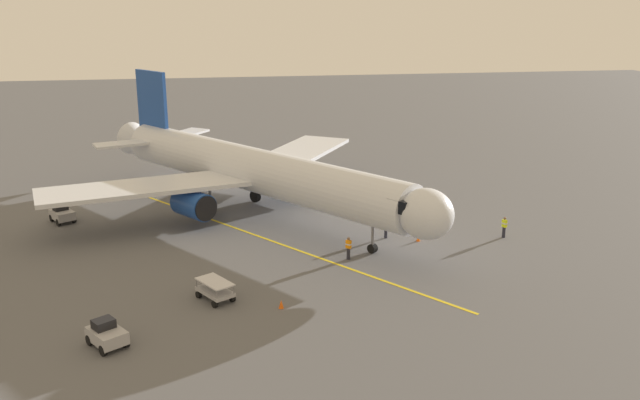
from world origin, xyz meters
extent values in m
plane|color=#565659|center=(0.00, 0.00, 0.00)|extent=(220.00, 220.00, 0.00)
cube|color=yellow|center=(-0.89, 6.73, 0.01)|extent=(23.92, 32.35, 0.01)
cylinder|color=silver|center=(-0.89, 0.73, 4.10)|extent=(23.22, 29.63, 3.80)
ellipsoid|color=silver|center=(-11.68, 15.38, 4.10)|extent=(5.28, 5.36, 3.61)
cone|color=silver|center=(10.08, -14.17, 4.10)|extent=(4.53, 4.44, 3.42)
cube|color=black|center=(-10.85, 14.25, 4.65)|extent=(3.55, 3.20, 0.90)
cube|color=silver|center=(-5.54, -7.33, 3.50)|extent=(13.37, 17.24, 0.36)
cylinder|color=#1E479E|center=(-4.96, -3.52, 2.00)|extent=(3.87, 4.10, 2.30)
cylinder|color=black|center=(-6.00, -2.11, 2.00)|extent=(1.81, 1.41, 2.10)
cube|color=silver|center=(8.18, 2.78, 3.50)|extent=(17.81, 9.27, 0.36)
cylinder|color=#1E479E|center=(4.38, 3.36, 2.00)|extent=(3.87, 4.10, 2.30)
cylinder|color=black|center=(3.34, 4.77, 2.00)|extent=(1.81, 1.41, 2.10)
cube|color=#1E479E|center=(8.30, -11.75, 7.90)|extent=(3.14, 4.08, 7.20)
cube|color=silver|center=(5.55, -13.41, 4.70)|extent=(5.68, 6.60, 0.24)
cube|color=silver|center=(10.70, -9.62, 4.70)|extent=(6.83, 4.30, 0.24)
cylinder|color=slate|center=(-8.89, 11.60, 1.73)|extent=(0.24, 0.24, 2.77)
cylinder|color=black|center=(-8.89, 11.60, 0.35)|extent=(0.78, 0.83, 0.70)
cylinder|color=slate|center=(-1.20, -3.23, 1.94)|extent=(0.24, 0.24, 2.77)
cylinder|color=black|center=(-1.20, -3.23, 0.55)|extent=(1.01, 1.15, 1.10)
cylinder|color=slate|center=(2.98, -0.15, 1.94)|extent=(0.24, 0.24, 2.77)
cylinder|color=black|center=(2.98, -0.15, 0.55)|extent=(1.01, 1.15, 1.10)
cylinder|color=#23232D|center=(-10.73, 8.55, 0.44)|extent=(0.26, 0.26, 0.88)
cube|color=orange|center=(-10.73, 8.55, 1.18)|extent=(0.45, 0.41, 0.60)
cube|color=silver|center=(-10.73, 8.55, 1.18)|extent=(0.47, 0.43, 0.10)
sphere|color=#9E7051|center=(-10.73, 8.55, 1.60)|extent=(0.22, 0.22, 0.22)
cylinder|color=#23232D|center=(-6.83, 12.63, 0.44)|extent=(0.26, 0.26, 0.88)
cube|color=orange|center=(-6.83, 12.63, 1.18)|extent=(0.43, 0.44, 0.60)
cube|color=silver|center=(-6.83, 12.63, 1.18)|extent=(0.46, 0.46, 0.10)
sphere|color=brown|center=(-6.83, 12.63, 1.60)|extent=(0.22, 0.22, 0.22)
cylinder|color=#23232D|center=(-20.06, 9.99, 0.44)|extent=(0.26, 0.26, 0.88)
cube|color=#D8EA19|center=(-20.06, 9.99, 1.18)|extent=(0.36, 0.44, 0.60)
cube|color=silver|center=(-20.06, 9.99, 1.18)|extent=(0.38, 0.46, 0.10)
sphere|color=brown|center=(-20.06, 9.99, 1.60)|extent=(0.22, 0.22, 0.22)
cube|color=#9E9EA3|center=(15.50, 0.05, 0.65)|extent=(2.46, 2.74, 0.70)
cube|color=black|center=(15.65, -0.20, 1.25)|extent=(1.41, 1.34, 0.50)
cylinder|color=black|center=(14.53, 0.41, 0.30)|extent=(0.52, 0.64, 0.60)
cylinder|color=black|center=(15.65, 1.07, 0.30)|extent=(0.52, 0.64, 0.60)
cylinder|color=black|center=(15.35, -0.97, 0.30)|extent=(0.52, 0.64, 0.60)
cylinder|color=black|center=(16.47, -0.30, 0.30)|extent=(0.52, 0.64, 0.60)
cube|color=#9E9EA3|center=(2.91, 18.06, 0.56)|extent=(2.55, 2.95, 0.24)
cube|color=silver|center=(2.91, 18.06, 1.23)|extent=(2.55, 2.95, 0.08)
cylinder|color=slate|center=(1.76, 18.77, 0.96)|extent=(0.06, 0.06, 0.55)
cylinder|color=slate|center=(2.82, 19.41, 0.96)|extent=(0.06, 0.06, 0.55)
cylinder|color=slate|center=(3.01, 16.72, 0.96)|extent=(0.06, 0.06, 0.55)
cylinder|color=slate|center=(4.07, 17.36, 0.96)|extent=(0.06, 0.06, 0.55)
cylinder|color=black|center=(1.87, 18.54, 0.22)|extent=(0.44, 0.51, 0.44)
cylinder|color=black|center=(2.98, 19.21, 0.22)|extent=(0.44, 0.51, 0.44)
cylinder|color=black|center=(2.85, 16.92, 0.22)|extent=(0.44, 0.51, 0.44)
cylinder|color=black|center=(3.96, 17.59, 0.22)|extent=(0.44, 0.51, 0.44)
cube|color=#9E9EA3|center=(8.87, 23.19, 0.65)|extent=(2.53, 2.75, 0.70)
cube|color=black|center=(9.04, 22.94, 1.25)|extent=(1.41, 1.36, 0.50)
cylinder|color=black|center=(7.88, 23.49, 0.30)|extent=(0.54, 0.64, 0.60)
cylinder|color=black|center=(8.96, 24.21, 0.30)|extent=(0.54, 0.64, 0.60)
cylinder|color=black|center=(8.77, 22.16, 0.30)|extent=(0.54, 0.64, 0.60)
cylinder|color=black|center=(9.85, 22.89, 0.30)|extent=(0.54, 0.64, 0.60)
cone|color=#F2590F|center=(-13.07, 9.69, 0.28)|extent=(0.32, 0.32, 0.55)
cone|color=#F2590F|center=(-1.07, 20.00, 0.28)|extent=(0.32, 0.32, 0.55)
camera|label=1|loc=(2.88, 58.29, 18.36)|focal=38.26mm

